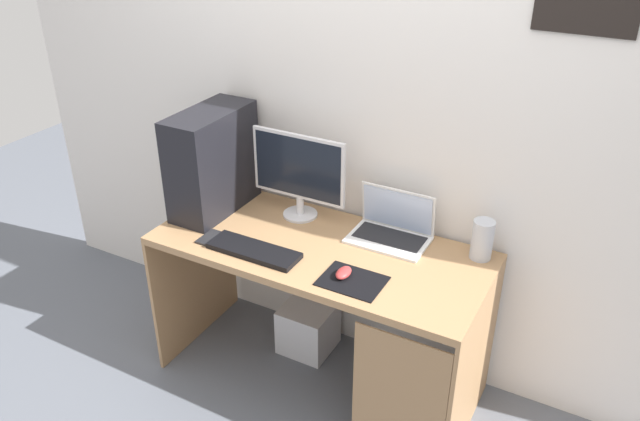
{
  "coord_description": "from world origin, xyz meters",
  "views": [
    {
      "loc": [
        1.15,
        -2.12,
        2.28
      ],
      "look_at": [
        0.0,
        0.0,
        0.96
      ],
      "focal_mm": 35.65,
      "sensor_mm": 36.0,
      "label": 1
    }
  ],
  "objects_px": {
    "laptop": "(391,229)",
    "speaker": "(482,240)",
    "pc_tower": "(212,161)",
    "keyboard": "(254,251)",
    "subwoofer": "(308,327)",
    "monitor": "(299,173)",
    "mouse_left": "(344,273)",
    "cell_phone": "(210,238)"
  },
  "relations": [
    {
      "from": "monitor",
      "to": "mouse_left",
      "type": "xyz_separation_m",
      "value": [
        0.42,
        -0.36,
        -0.21
      ]
    },
    {
      "from": "speaker",
      "to": "subwoofer",
      "type": "relative_size",
      "value": 0.7
    },
    {
      "from": "keyboard",
      "to": "mouse_left",
      "type": "xyz_separation_m",
      "value": [
        0.43,
        0.02,
        0.01
      ]
    },
    {
      "from": "laptop",
      "to": "mouse_left",
      "type": "distance_m",
      "value": 0.39
    },
    {
      "from": "cell_phone",
      "to": "subwoofer",
      "type": "distance_m",
      "value": 0.81
    },
    {
      "from": "pc_tower",
      "to": "laptop",
      "type": "bearing_deg",
      "value": 9.42
    },
    {
      "from": "subwoofer",
      "to": "speaker",
      "type": "bearing_deg",
      "value": 5.25
    },
    {
      "from": "mouse_left",
      "to": "laptop",
      "type": "bearing_deg",
      "value": 82.93
    },
    {
      "from": "laptop",
      "to": "cell_phone",
      "type": "bearing_deg",
      "value": -150.91
    },
    {
      "from": "pc_tower",
      "to": "monitor",
      "type": "xyz_separation_m",
      "value": [
        0.41,
        0.12,
        -0.02
      ]
    },
    {
      "from": "pc_tower",
      "to": "monitor",
      "type": "relative_size",
      "value": 1.05
    },
    {
      "from": "monitor",
      "to": "subwoofer",
      "type": "distance_m",
      "value": 0.88
    },
    {
      "from": "pc_tower",
      "to": "speaker",
      "type": "relative_size",
      "value": 2.79
    },
    {
      "from": "mouse_left",
      "to": "cell_phone",
      "type": "xyz_separation_m",
      "value": [
        -0.68,
        -0.02,
        -0.02
      ]
    },
    {
      "from": "pc_tower",
      "to": "monitor",
      "type": "height_order",
      "value": "pc_tower"
    },
    {
      "from": "pc_tower",
      "to": "keyboard",
      "type": "xyz_separation_m",
      "value": [
        0.4,
        -0.26,
        -0.24
      ]
    },
    {
      "from": "laptop",
      "to": "subwoofer",
      "type": "xyz_separation_m",
      "value": [
        -0.42,
        -0.04,
        -0.69
      ]
    },
    {
      "from": "laptop",
      "to": "cell_phone",
      "type": "xyz_separation_m",
      "value": [
        -0.72,
        -0.4,
        -0.04
      ]
    },
    {
      "from": "laptop",
      "to": "mouse_left",
      "type": "height_order",
      "value": "laptop"
    },
    {
      "from": "pc_tower",
      "to": "mouse_left",
      "type": "xyz_separation_m",
      "value": [
        0.83,
        -0.24,
        -0.23
      ]
    },
    {
      "from": "monitor",
      "to": "speaker",
      "type": "distance_m",
      "value": 0.89
    },
    {
      "from": "speaker",
      "to": "keyboard",
      "type": "relative_size",
      "value": 0.43
    },
    {
      "from": "pc_tower",
      "to": "keyboard",
      "type": "relative_size",
      "value": 1.2
    },
    {
      "from": "speaker",
      "to": "subwoofer",
      "type": "bearing_deg",
      "value": -174.75
    },
    {
      "from": "monitor",
      "to": "laptop",
      "type": "xyz_separation_m",
      "value": [
        0.47,
        0.02,
        -0.19
      ]
    },
    {
      "from": "mouse_left",
      "to": "speaker",
      "type": "bearing_deg",
      "value": 42.71
    },
    {
      "from": "subwoofer",
      "to": "laptop",
      "type": "bearing_deg",
      "value": 6.13
    },
    {
      "from": "laptop",
      "to": "subwoofer",
      "type": "bearing_deg",
      "value": -173.87
    },
    {
      "from": "laptop",
      "to": "mouse_left",
      "type": "bearing_deg",
      "value": -97.07
    },
    {
      "from": "laptop",
      "to": "speaker",
      "type": "xyz_separation_m",
      "value": [
        0.4,
        0.03,
        0.05
      ]
    },
    {
      "from": "laptop",
      "to": "speaker",
      "type": "height_order",
      "value": "laptop"
    },
    {
      "from": "pc_tower",
      "to": "speaker",
      "type": "xyz_separation_m",
      "value": [
        1.28,
        0.18,
        -0.16
      ]
    },
    {
      "from": "monitor",
      "to": "keyboard",
      "type": "xyz_separation_m",
      "value": [
        -0.01,
        -0.38,
        -0.22
      ]
    },
    {
      "from": "laptop",
      "to": "cell_phone",
      "type": "distance_m",
      "value": 0.83
    },
    {
      "from": "monitor",
      "to": "speaker",
      "type": "bearing_deg",
      "value": 3.58
    },
    {
      "from": "pc_tower",
      "to": "subwoofer",
      "type": "xyz_separation_m",
      "value": [
        0.46,
        0.1,
        -0.9
      ]
    },
    {
      "from": "speaker",
      "to": "laptop",
      "type": "bearing_deg",
      "value": -175.66
    },
    {
      "from": "pc_tower",
      "to": "mouse_left",
      "type": "bearing_deg",
      "value": -16.24
    },
    {
      "from": "pc_tower",
      "to": "laptop",
      "type": "distance_m",
      "value": 0.91
    },
    {
      "from": "speaker",
      "to": "subwoofer",
      "type": "height_order",
      "value": "speaker"
    },
    {
      "from": "subwoofer",
      "to": "pc_tower",
      "type": "bearing_deg",
      "value": -167.67
    },
    {
      "from": "keyboard",
      "to": "mouse_left",
      "type": "bearing_deg",
      "value": 2.66
    }
  ]
}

